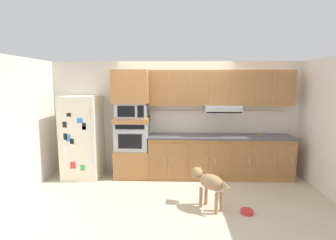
% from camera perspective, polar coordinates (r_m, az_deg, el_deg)
% --- Properties ---
extents(ground_plane, '(9.60, 9.60, 0.00)m').
position_cam_1_polar(ground_plane, '(5.20, 1.43, -15.00)').
color(ground_plane, beige).
extents(back_kitchen_wall, '(6.20, 0.12, 2.50)m').
position_cam_1_polar(back_kitchen_wall, '(5.93, 1.59, 0.53)').
color(back_kitchen_wall, beige).
rests_on(back_kitchen_wall, ground).
extents(side_panel_left, '(0.12, 7.10, 2.50)m').
position_cam_1_polar(side_panel_left, '(5.61, -28.46, -0.96)').
color(side_panel_left, beige).
rests_on(side_panel_left, ground).
extents(side_panel_right, '(0.12, 7.10, 2.50)m').
position_cam_1_polar(side_panel_right, '(5.57, 31.70, -1.27)').
color(side_panel_right, silver).
rests_on(side_panel_right, ground).
extents(refrigerator, '(0.76, 0.73, 1.76)m').
position_cam_1_polar(refrigerator, '(5.94, -18.18, -3.52)').
color(refrigerator, silver).
rests_on(refrigerator, ground).
extents(oven_base_cabinet, '(0.74, 0.62, 0.60)m').
position_cam_1_polar(oven_base_cabinet, '(5.87, -7.66, -9.14)').
color(oven_base_cabinet, '#A8703D').
rests_on(oven_base_cabinet, ground).
extents(built_in_oven, '(0.70, 0.62, 0.60)m').
position_cam_1_polar(built_in_oven, '(5.72, -7.79, -3.41)').
color(built_in_oven, '#A8AAAF').
rests_on(built_in_oven, oven_base_cabinet).
extents(appliance_mid_shelf, '(0.74, 0.62, 0.10)m').
position_cam_1_polar(appliance_mid_shelf, '(5.66, -7.85, 0.07)').
color(appliance_mid_shelf, '#A8703D').
rests_on(appliance_mid_shelf, built_in_oven).
extents(microwave, '(0.64, 0.54, 0.32)m').
position_cam_1_polar(microwave, '(5.63, -7.90, 2.18)').
color(microwave, '#A8AAAF').
rests_on(microwave, appliance_mid_shelf).
extents(appliance_upper_cabinet, '(0.74, 0.62, 0.68)m').
position_cam_1_polar(appliance_upper_cabinet, '(5.60, -8.00, 7.27)').
color(appliance_upper_cabinet, '#A8703D').
rests_on(appliance_upper_cabinet, microwave).
extents(lower_cabinet_run, '(3.03, 0.63, 0.88)m').
position_cam_1_polar(lower_cabinet_run, '(5.82, 11.12, -7.95)').
color(lower_cabinet_run, '#A8703D').
rests_on(lower_cabinet_run, ground).
extents(countertop_slab, '(3.07, 0.64, 0.04)m').
position_cam_1_polar(countertop_slab, '(5.71, 11.25, -3.51)').
color(countertop_slab, '#4C4C51').
rests_on(countertop_slab, lower_cabinet_run).
extents(backsplash_panel, '(3.07, 0.02, 0.50)m').
position_cam_1_polar(backsplash_panel, '(5.94, 10.89, -0.39)').
color(backsplash_panel, silver).
rests_on(backsplash_panel, countertop_slab).
extents(upper_cabinet_with_hood, '(3.03, 0.48, 0.88)m').
position_cam_1_polar(upper_cabinet_with_hood, '(5.71, 11.37, 6.63)').
color(upper_cabinet_with_hood, '#A8703D').
rests_on(upper_cabinet_with_hood, backsplash_panel).
extents(screwdriver, '(0.17, 0.17, 0.03)m').
position_cam_1_polar(screwdriver, '(5.96, 19.61, -3.01)').
color(screwdriver, yellow).
rests_on(screwdriver, countertop_slab).
extents(dog, '(0.62, 0.62, 0.65)m').
position_cam_1_polar(dog, '(4.42, 8.72, -13.14)').
color(dog, '#997551').
rests_on(dog, ground).
extents(dog_food_bowl, '(0.20, 0.20, 0.06)m').
position_cam_1_polar(dog_food_bowl, '(4.54, 16.80, -18.56)').
color(dog_food_bowl, red).
rests_on(dog_food_bowl, ground).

